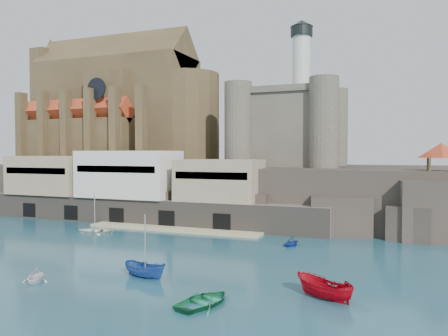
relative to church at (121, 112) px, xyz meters
name	(u,v)px	position (x,y,z in m)	size (l,w,h in m)	color
ground	(92,252)	(24.13, -41.85, -22.13)	(300.00, 300.00, 0.00)	#194454
promontory	(211,189)	(23.94, -2.48, -17.20)	(100.00, 36.00, 10.00)	black
quay	(127,189)	(13.94, -18.78, -16.06)	(70.00, 12.00, 13.05)	#645A50
church	(121,112)	(0.00, 0.00, 0.00)	(47.00, 25.93, 30.51)	#453720
castle_keep	(290,124)	(40.21, -0.78, -3.81)	(21.20, 21.20, 29.30)	#4D493D
rock_outcrop	(440,212)	(66.13, -16.01, -18.11)	(14.50, 10.50, 8.70)	black
pavilion	(441,152)	(66.13, -15.85, -9.40)	(6.40, 6.40, 5.40)	#453720
boat_1	(36,282)	(27.03, -54.17, -22.13)	(2.86, 1.75, 3.32)	white
boat_2	(145,277)	(36.23, -48.91, -22.13)	(1.92, 1.97, 5.11)	#244A97
boat_3	(205,304)	(45.05, -53.97, -22.13)	(4.18, 1.21, 5.85)	#1C7F4B
boat_5	(324,298)	(54.13, -48.91, -22.13)	(2.12, 2.18, 5.64)	#A90512
boat_6	(95,232)	(15.60, -30.28, -22.13)	(4.15, 1.20, 5.81)	white
boat_7	(291,246)	(46.84, -28.87, -22.13)	(2.73, 1.67, 3.16)	navy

